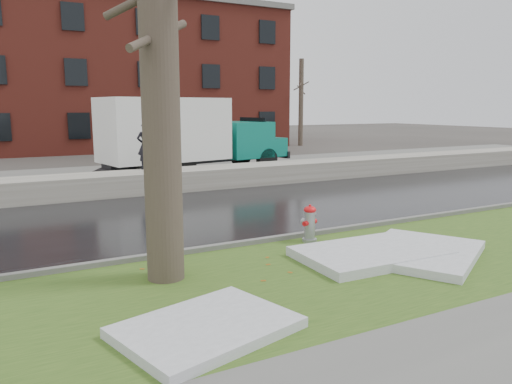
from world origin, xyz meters
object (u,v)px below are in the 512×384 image
fire_hydrant (310,222)px  worker (146,146)px  tree (159,40)px  box_truck (187,135)px

fire_hydrant → worker: worker is taller
fire_hydrant → worker: bearing=79.4°
fire_hydrant → tree: bearing=175.0°
fire_hydrant → box_truck: box_truck is taller
box_truck → tree: bearing=-122.2°
fire_hydrant → tree: 5.07m
fire_hydrant → worker: (-1.12, 8.69, 1.11)m
tree → worker: tree is taller
tree → worker: size_ratio=4.69×
fire_hydrant → box_truck: bearing=64.6°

